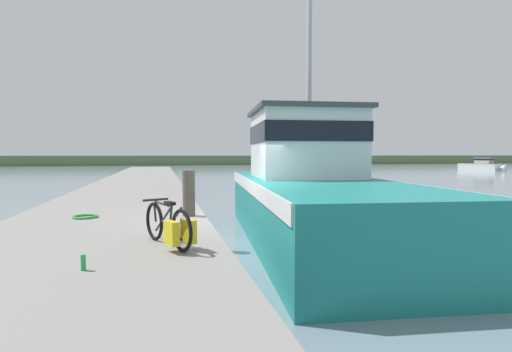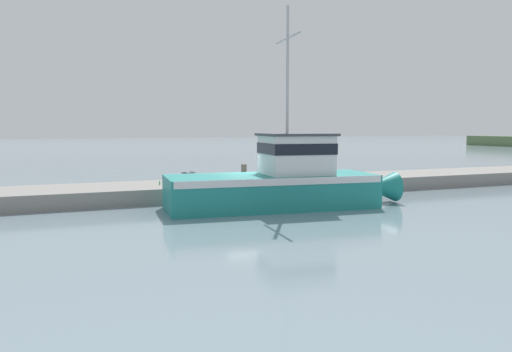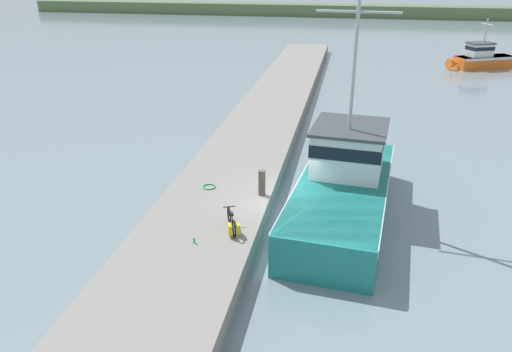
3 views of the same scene
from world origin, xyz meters
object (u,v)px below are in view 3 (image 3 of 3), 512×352
boat_green_anchored (481,58)px  mooring_post (262,183)px  bicycle_touring (232,224)px  water_bottle_by_bike (194,240)px  fishing_boat_main (344,183)px

boat_green_anchored → mooring_post: size_ratio=6.20×
mooring_post → boat_green_anchored: bearing=65.2°
bicycle_touring → water_bottle_by_bike: bearing=-161.2°
boat_green_anchored → bicycle_touring: boat_green_anchored is taller
boat_green_anchored → fishing_boat_main: bearing=134.8°
fishing_boat_main → bicycle_touring: 5.45m
fishing_boat_main → bicycle_touring: (-3.82, -3.88, -0.19)m
boat_green_anchored → mooring_post: boat_green_anchored is taller
fishing_boat_main → mooring_post: bearing=-162.5°
bicycle_touring → mooring_post: size_ratio=1.43×
bicycle_touring → water_bottle_by_bike: 1.52m
mooring_post → fishing_boat_main: bearing=11.5°
fishing_boat_main → water_bottle_by_bike: fishing_boat_main is taller
boat_green_anchored → bicycle_touring: 39.89m
boat_green_anchored → water_bottle_by_bike: boat_green_anchored is taller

